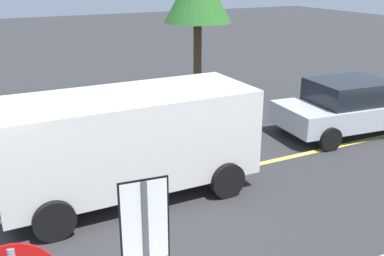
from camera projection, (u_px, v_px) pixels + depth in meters
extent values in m
cube|color=#E0D14C|center=(133.00, 192.00, 9.72)|extent=(28.00, 0.16, 0.01)
cube|color=white|center=(145.00, 222.00, 4.76)|extent=(0.50, 0.08, 0.95)
cube|color=black|center=(145.00, 222.00, 4.76)|extent=(0.54, 0.07, 0.99)
cube|color=silver|center=(128.00, 137.00, 9.22)|extent=(5.20, 2.00, 1.82)
cube|color=black|center=(18.00, 135.00, 8.20)|extent=(0.16, 1.84, 0.80)
cylinder|color=black|center=(54.00, 220.00, 7.93)|extent=(0.76, 0.26, 0.76)
cylinder|color=black|center=(36.00, 176.00, 9.61)|extent=(0.76, 0.26, 0.76)
cylinder|color=black|center=(227.00, 180.00, 9.44)|extent=(0.76, 0.26, 0.76)
cylinder|color=black|center=(185.00, 148.00, 11.12)|extent=(0.76, 0.26, 0.76)
cube|color=#B7BABF|center=(354.00, 111.00, 13.14)|extent=(4.66, 2.31, 0.63)
cube|color=black|center=(350.00, 91.00, 12.85)|extent=(2.31, 1.87, 0.63)
cylinder|color=black|center=(371.00, 107.00, 14.60)|extent=(0.66, 0.28, 0.64)
cylinder|color=black|center=(290.00, 118.00, 13.54)|extent=(0.66, 0.28, 0.64)
cylinder|color=black|center=(330.00, 139.00, 11.88)|extent=(0.66, 0.28, 0.64)
cylinder|color=#513823|center=(198.00, 59.00, 16.82)|extent=(0.31, 0.31, 2.72)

